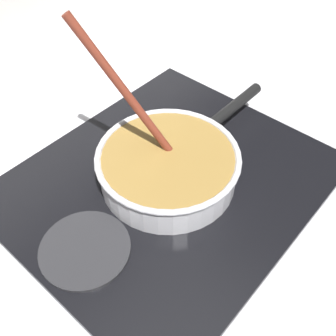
% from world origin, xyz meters
% --- Properties ---
extents(ground, '(2.40, 1.60, 0.04)m').
position_xyz_m(ground, '(0.00, 0.00, -0.02)').
color(ground, '#B7B7BC').
extents(hob_plate, '(0.56, 0.48, 0.01)m').
position_xyz_m(hob_plate, '(-0.02, 0.25, 0.01)').
color(hob_plate, black).
rests_on(hob_plate, ground).
extents(burner_ring, '(0.17, 0.17, 0.01)m').
position_xyz_m(burner_ring, '(-0.02, 0.25, 0.02)').
color(burner_ring, '#592D0C').
rests_on(burner_ring, hob_plate).
extents(spare_burner, '(0.15, 0.15, 0.01)m').
position_xyz_m(spare_burner, '(-0.22, 0.25, 0.01)').
color(spare_burner, '#262628').
rests_on(spare_burner, hob_plate).
extents(cooking_pan, '(0.41, 0.27, 0.30)m').
position_xyz_m(cooking_pan, '(-0.02, 0.25, 0.05)').
color(cooking_pan, silver).
rests_on(cooking_pan, hob_plate).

